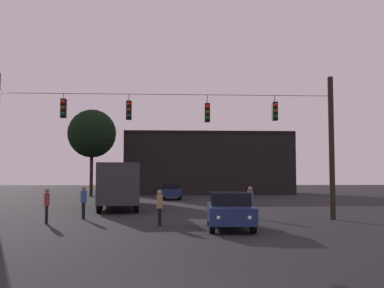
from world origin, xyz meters
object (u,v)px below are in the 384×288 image
pedestrian_crossing_center (47,203)px  car_near_right (230,210)px  city_bus (118,181)px  pedestrian_crossing_left (84,200)px  pedestrian_crossing_right (160,206)px  tree_left_silhouette (92,134)px  car_far_left (171,191)px  pedestrian_near_bus (250,200)px

pedestrian_crossing_center → car_near_right: bearing=-17.3°
city_bus → pedestrian_crossing_left: 8.32m
city_bus → pedestrian_crossing_center: bearing=-101.9°
city_bus → pedestrian_crossing_center: 10.76m
pedestrian_crossing_right → tree_left_silhouette: 31.93m
car_near_right → pedestrian_crossing_center: 8.56m
car_far_left → tree_left_silhouette: bearing=141.1°
pedestrian_crossing_center → pedestrian_crossing_right: bearing=-12.5°
tree_left_silhouette → pedestrian_crossing_right: bearing=-75.5°
pedestrian_crossing_right → city_bus: bearing=104.5°
car_far_left → pedestrian_crossing_center: 23.03m
car_near_right → pedestrian_crossing_left: 8.40m
city_bus → pedestrian_crossing_right: (3.02, -11.64, -0.98)m
pedestrian_crossing_left → pedestrian_crossing_center: 2.61m
city_bus → pedestrian_near_bus: bearing=-45.9°
pedestrian_near_bus → tree_left_silhouette: bearing=115.3°
city_bus → car_far_left: size_ratio=2.51×
car_near_right → car_far_left: size_ratio=0.99×
car_far_left → pedestrian_crossing_center: bearing=-105.1°
tree_left_silhouette → pedestrian_crossing_center: bearing=-84.8°
pedestrian_crossing_left → tree_left_silhouette: (-3.93, 26.94, 5.89)m
pedestrian_crossing_left → pedestrian_near_bus: 8.67m
car_far_left → tree_left_silhouette: 12.64m
pedestrian_crossing_right → pedestrian_near_bus: pedestrian_near_bus is taller
car_far_left → pedestrian_crossing_right: 23.41m
pedestrian_near_bus → city_bus: bearing=134.1°
pedestrian_crossing_left → pedestrian_near_bus: bearing=1.5°
city_bus → pedestrian_near_bus: city_bus is taller
car_near_right → tree_left_silhouette: 34.08m
car_near_right → car_far_left: same height
pedestrian_crossing_left → pedestrian_crossing_right: size_ratio=1.07×
pedestrian_crossing_left → pedestrian_near_bus: size_ratio=1.03×
pedestrian_crossing_right → pedestrian_crossing_left: bearing=139.0°
car_near_right → pedestrian_crossing_left: size_ratio=2.60×
car_near_right → pedestrian_crossing_left: bearing=145.1°
car_near_right → city_bus: bearing=114.6°
city_bus → pedestrian_crossing_left: city_bus is taller
city_bus → pedestrian_crossing_right: bearing=-75.5°
pedestrian_crossing_center → tree_left_silhouette: size_ratio=0.18×
city_bus → pedestrian_crossing_center: city_bus is taller
car_far_left → car_near_right: bearing=-85.0°
pedestrian_crossing_center → tree_left_silhouette: bearing=95.2°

